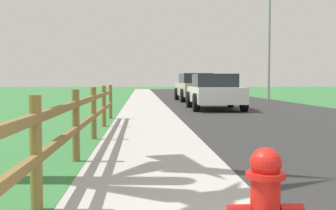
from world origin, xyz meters
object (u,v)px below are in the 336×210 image
parked_suv_white (215,91)px  street_lamp (271,34)px  fire_hydrant (266,209)px  parked_car_beige (196,87)px

parked_suv_white → street_lamp: bearing=57.1°
street_lamp → fire_hydrant: bearing=-106.7°
parked_suv_white → street_lamp: street_lamp is taller
fire_hydrant → parked_suv_white: 15.51m
fire_hydrant → parked_car_beige: parked_car_beige is taller
street_lamp → parked_car_beige: bearing=169.9°
parked_suv_white → parked_car_beige: 7.52m
fire_hydrant → parked_suv_white: parked_suv_white is taller
fire_hydrant → parked_car_beige: 22.99m
fire_hydrant → parked_suv_white: size_ratio=0.18×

